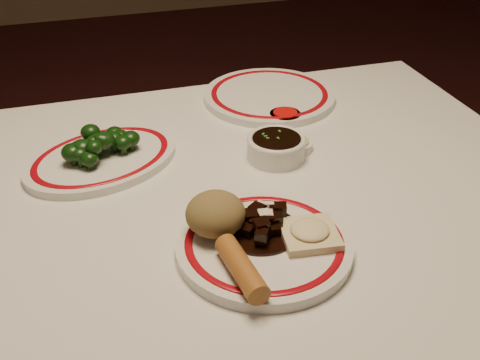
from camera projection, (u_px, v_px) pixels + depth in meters
name	position (u px, v px, depth m)	size (l,w,h in m)	color
dining_table	(219.00, 239.00, 1.05)	(1.20, 0.90, 0.75)	white
main_plate	(264.00, 245.00, 0.87)	(0.30, 0.30, 0.02)	white
rice_mound	(216.00, 214.00, 0.87)	(0.09, 0.09, 0.06)	olive
spring_roll	(241.00, 268.00, 0.79)	(0.03, 0.03, 0.12)	#A86629
fried_wonton	(310.00, 233.00, 0.87)	(0.09, 0.09, 0.02)	beige
stirfry_heap	(262.00, 224.00, 0.88)	(0.12, 0.12, 0.03)	black
broccoli_plate	(102.00, 158.00, 1.08)	(0.35, 0.33, 0.02)	white
broccoli_pile	(98.00, 144.00, 1.07)	(0.14, 0.11, 0.05)	#23471C
soy_bowl	(276.00, 148.00, 1.09)	(0.11, 0.11, 0.04)	white
sweet_sour_dish	(285.00, 116.00, 1.23)	(0.06, 0.06, 0.02)	white
mustard_dish	(296.00, 145.00, 1.13)	(0.06, 0.06, 0.02)	white
far_plate	(269.00, 96.00, 1.31)	(0.32, 0.32, 0.02)	white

